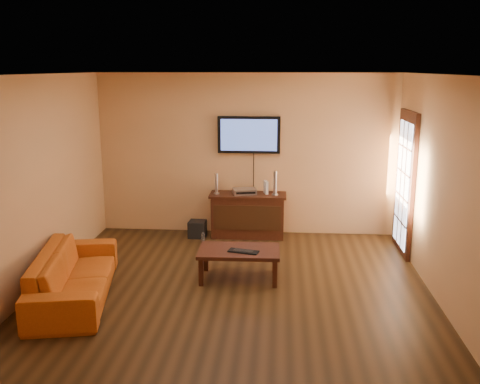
# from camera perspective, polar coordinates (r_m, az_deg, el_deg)

# --- Properties ---
(ground_plane) EXTENTS (5.00, 5.00, 0.00)m
(ground_plane) POSITION_cam_1_polar(r_m,az_deg,el_deg) (6.97, -0.69, -10.35)
(ground_plane) COLOR black
(ground_plane) RESTS_ON ground
(room_walls) EXTENTS (5.00, 5.00, 5.00)m
(room_walls) POSITION_cam_1_polar(r_m,az_deg,el_deg) (7.10, -0.28, 4.30)
(room_walls) COLOR tan
(room_walls) RESTS_ON ground
(french_door) EXTENTS (0.07, 1.02, 2.22)m
(french_door) POSITION_cam_1_polar(r_m,az_deg,el_deg) (8.46, 17.17, 0.76)
(french_door) COLOR black
(french_door) RESTS_ON ground
(media_console) EXTENTS (1.27, 0.48, 0.73)m
(media_console) POSITION_cam_1_polar(r_m,az_deg,el_deg) (8.97, 0.85, -2.46)
(media_console) COLOR black
(media_console) RESTS_ON ground
(television) EXTENTS (1.04, 0.08, 0.61)m
(television) POSITION_cam_1_polar(r_m,az_deg,el_deg) (8.90, 0.96, 6.12)
(television) COLOR black
(television) RESTS_ON ground
(coffee_table) EXTENTS (1.09, 0.66, 0.42)m
(coffee_table) POSITION_cam_1_polar(r_m,az_deg,el_deg) (7.17, -0.10, -6.53)
(coffee_table) COLOR black
(coffee_table) RESTS_ON ground
(sofa) EXTENTS (0.99, 2.15, 0.81)m
(sofa) POSITION_cam_1_polar(r_m,az_deg,el_deg) (6.90, -17.32, -7.61)
(sofa) COLOR #B85214
(sofa) RESTS_ON ground
(speaker_left) EXTENTS (0.09, 0.09, 0.34)m
(speaker_left) POSITION_cam_1_polar(r_m,az_deg,el_deg) (8.87, -2.52, 0.81)
(speaker_left) COLOR silver
(speaker_left) RESTS_ON media_console
(speaker_right) EXTENTS (0.11, 0.11, 0.40)m
(speaker_right) POSITION_cam_1_polar(r_m,az_deg,el_deg) (8.79, 3.77, 0.85)
(speaker_right) COLOR silver
(speaker_right) RESTS_ON media_console
(av_receiver) EXTENTS (0.43, 0.35, 0.09)m
(av_receiver) POSITION_cam_1_polar(r_m,az_deg,el_deg) (8.88, 0.48, 0.09)
(av_receiver) COLOR silver
(av_receiver) RESTS_ON media_console
(game_console) EXTENTS (0.09, 0.16, 0.22)m
(game_console) POSITION_cam_1_polar(r_m,az_deg,el_deg) (8.88, 2.79, 0.50)
(game_console) COLOR white
(game_console) RESTS_ON media_console
(subwoofer) EXTENTS (0.29, 0.29, 0.28)m
(subwoofer) POSITION_cam_1_polar(r_m,az_deg,el_deg) (9.00, -4.57, -3.95)
(subwoofer) COLOR black
(subwoofer) RESTS_ON ground
(bottle) EXTENTS (0.06, 0.06, 0.18)m
(bottle) POSITION_cam_1_polar(r_m,az_deg,el_deg) (8.71, -3.96, -4.90)
(bottle) COLOR white
(bottle) RESTS_ON ground
(keyboard) EXTENTS (0.42, 0.24, 0.02)m
(keyboard) POSITION_cam_1_polar(r_m,az_deg,el_deg) (7.05, 0.35, -6.34)
(keyboard) COLOR black
(keyboard) RESTS_ON coffee_table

